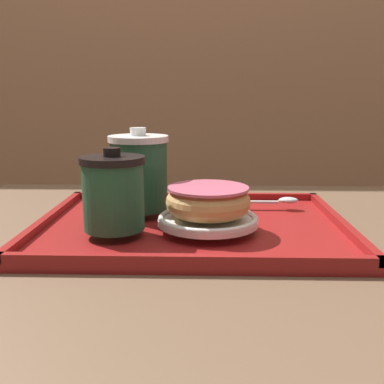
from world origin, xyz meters
The scene contains 8 objects.
wall_behind centered at (0.00, 1.10, 1.20)m, with size 8.00×0.05×2.40m.
cafe_table centered at (0.00, 0.00, 0.55)m, with size 0.96×0.79×0.72m.
serving_tray centered at (-0.01, 0.02, 0.72)m, with size 0.48×0.36×0.02m.
coffee_cup_front centered at (-0.12, -0.04, 0.79)m, with size 0.09×0.09×0.12m.
coffee_cup_rear centered at (-0.10, 0.07, 0.80)m, with size 0.10×0.10×0.14m.
plate_with_chocolate_donut centered at (0.01, -0.02, 0.75)m, with size 0.15×0.15×0.01m.
donut_chocolate_glazed centered at (0.01, -0.02, 0.78)m, with size 0.13×0.13×0.04m.
spoon centered at (0.13, 0.12, 0.74)m, with size 0.15×0.02×0.01m.
Camera 1 is at (0.01, -0.66, 0.93)m, focal length 42.00 mm.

